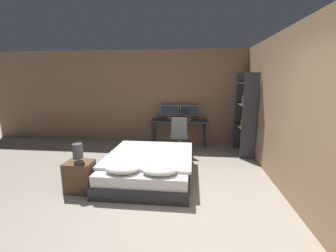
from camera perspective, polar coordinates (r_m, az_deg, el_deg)
The scene contains 13 objects.
ground_plane at distance 3.22m, azimuth 0.30°, elevation -23.65°, with size 20.00×20.00×0.00m, color #9E9384.
wall_back at distance 6.65m, azimuth 3.89°, elevation 7.24°, with size 12.00×0.06×2.70m.
wall_side_right at distance 4.43m, azimuth 26.62°, elevation 3.78°, with size 0.06×12.00×2.70m.
bed at distance 4.40m, azimuth -4.77°, elevation -10.15°, with size 1.61×1.98×0.53m.
nightstand at distance 4.16m, azimuth -21.48°, elevation -11.85°, with size 0.44×0.36×0.52m.
bedside_lamp at distance 4.01m, azimuth -21.95°, elevation -6.06°, with size 0.16×0.16×0.31m.
desk at distance 6.40m, azimuth 2.82°, elevation 0.68°, with size 1.60×0.57×0.73m.
monitor_left at distance 6.55m, azimuth 0.37°, elevation 3.84°, with size 0.54×0.16×0.40m.
monitor_right at distance 6.51m, azimuth 5.53°, elevation 3.74°, with size 0.54×0.16×0.40m.
keyboard at distance 6.21m, azimuth 2.73°, elevation 1.28°, with size 0.38×0.13×0.02m.
computer_mouse at distance 6.20m, azimuth 5.30°, elevation 1.30°, with size 0.07×0.05×0.04m.
office_chair at distance 5.80m, azimuth 2.90°, elevation -3.25°, with size 0.52×0.52×0.94m.
bookshelf at distance 5.84m, azimuth 19.29°, elevation 3.65°, with size 0.34×0.89×2.02m.
Camera 1 is at (0.27, -2.62, 1.87)m, focal length 24.00 mm.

